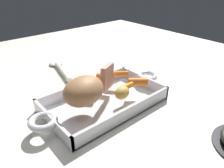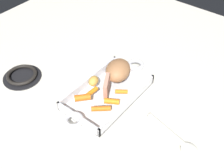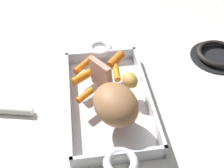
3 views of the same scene
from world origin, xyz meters
name	(u,v)px [view 1 (image 1 of 3)]	position (x,y,z in m)	size (l,w,h in m)	color
ground_plane	(105,104)	(0.00, 0.00, 0.00)	(1.70, 1.70, 0.00)	silver
roasting_dish	(104,100)	(0.00, 0.00, 0.01)	(0.44, 0.20, 0.04)	silver
pork_roast	(84,91)	(0.07, 0.01, 0.08)	(0.12, 0.09, 0.07)	#9F6C44
roast_slice_thin	(107,77)	(-0.02, -0.01, 0.08)	(0.01, 0.07, 0.07)	tan
baby_carrot_northeast	(105,77)	(-0.05, -0.06, 0.05)	(0.02, 0.02, 0.05)	orange
baby_carrot_long	(138,82)	(-0.10, 0.03, 0.05)	(0.02, 0.02, 0.06)	orange
baby_carrot_short	(119,74)	(-0.10, -0.05, 0.05)	(0.02, 0.02, 0.07)	orange
baby_carrot_southeast	(90,84)	(0.01, -0.06, 0.05)	(0.02, 0.02, 0.05)	orange
baby_carrot_southwest	(126,87)	(-0.06, 0.03, 0.05)	(0.02, 0.02, 0.05)	orange
potato_whole	(122,93)	(-0.02, 0.06, 0.06)	(0.05, 0.04, 0.03)	gold
serving_spoon	(60,68)	(-0.02, -0.31, 0.01)	(0.08, 0.22, 0.02)	white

